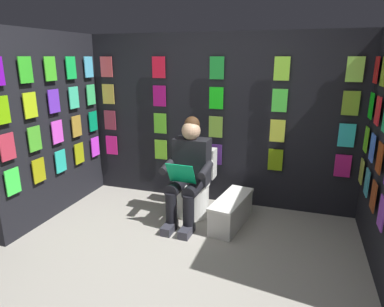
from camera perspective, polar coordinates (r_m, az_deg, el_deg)
The scene contains 6 objects.
ground_plane at distance 3.05m, azimuth -4.97°, elevation -20.68°, with size 30.00×30.00×0.00m, color #9E998E.
display_wall_back at distance 4.24m, azimuth 4.32°, elevation 5.58°, with size 3.49×0.14×2.11m.
display_wall_right at distance 4.22m, azimuth -22.78°, elevation 4.34°, with size 0.14×1.76×2.11m.
toilet at distance 4.04m, azimuth 0.51°, elevation -5.66°, with size 0.41×0.56×0.77m.
person_reading at distance 3.74m, azimuth -0.63°, elevation -2.97°, with size 0.53×0.69×1.19m.
comic_longbox_near at distance 3.83m, azimuth 6.64°, elevation -9.67°, with size 0.38×0.80×0.32m.
Camera 1 is at (-0.99, 2.24, 1.82)m, focal length 31.52 mm.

